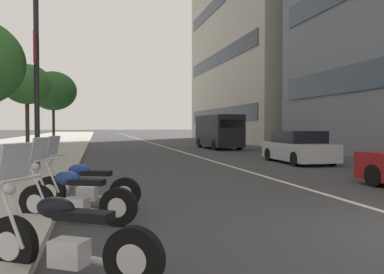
{
  "coord_description": "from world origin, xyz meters",
  "views": [
    {
      "loc": [
        -4.31,
        5.46,
        1.67
      ],
      "look_at": [
        11.38,
        1.54,
        1.23
      ],
      "focal_mm": 35.93,
      "sensor_mm": 36.0,
      "label": 1
    }
  ],
  "objects_px": {
    "motorcycle_second_in_row": "(74,198)",
    "delivery_van_ahead": "(218,131)",
    "motorcycle_far_end_row": "(66,240)",
    "motorcycle_by_sign_pole": "(85,187)",
    "car_following_behind": "(298,148)",
    "street_lamp_with_banners": "(45,40)",
    "street_tree_near_plaza_corner": "(27,85)",
    "street_tree_mid_sidewalk": "(53,91)"
  },
  "relations": [
    {
      "from": "motorcycle_by_sign_pole",
      "to": "car_following_behind",
      "type": "xyz_separation_m",
      "value": [
        7.75,
        -9.23,
        0.25
      ]
    },
    {
      "from": "motorcycle_second_in_row",
      "to": "street_tree_near_plaza_corner",
      "type": "relative_size",
      "value": 0.39
    },
    {
      "from": "street_tree_near_plaza_corner",
      "to": "street_lamp_with_banners",
      "type": "bearing_deg",
      "value": -167.09
    },
    {
      "from": "motorcycle_far_end_row",
      "to": "car_following_behind",
      "type": "xyz_separation_m",
      "value": [
        11.55,
        -9.33,
        0.25
      ]
    },
    {
      "from": "car_following_behind",
      "to": "delivery_van_ahead",
      "type": "relative_size",
      "value": 0.74
    },
    {
      "from": "motorcycle_second_in_row",
      "to": "street_lamp_with_banners",
      "type": "relative_size",
      "value": 0.26
    },
    {
      "from": "motorcycle_second_in_row",
      "to": "street_tree_mid_sidewalk",
      "type": "relative_size",
      "value": 0.33
    },
    {
      "from": "street_tree_near_plaza_corner",
      "to": "street_tree_mid_sidewalk",
      "type": "height_order",
      "value": "street_tree_mid_sidewalk"
    },
    {
      "from": "motorcycle_second_in_row",
      "to": "motorcycle_by_sign_pole",
      "type": "bearing_deg",
      "value": -70.08
    },
    {
      "from": "delivery_van_ahead",
      "to": "car_following_behind",
      "type": "bearing_deg",
      "value": 179.21
    },
    {
      "from": "delivery_van_ahead",
      "to": "motorcycle_far_end_row",
      "type": "bearing_deg",
      "value": 157.2
    },
    {
      "from": "street_tree_mid_sidewalk",
      "to": "motorcycle_far_end_row",
      "type": "bearing_deg",
      "value": -173.97
    },
    {
      "from": "car_following_behind",
      "to": "street_tree_near_plaza_corner",
      "type": "distance_m",
      "value": 15.68
    },
    {
      "from": "street_tree_mid_sidewalk",
      "to": "motorcycle_by_sign_pole",
      "type": "bearing_deg",
      "value": -172.87
    },
    {
      "from": "motorcycle_by_sign_pole",
      "to": "street_tree_mid_sidewalk",
      "type": "height_order",
      "value": "street_tree_mid_sidewalk"
    },
    {
      "from": "motorcycle_far_end_row",
      "to": "motorcycle_by_sign_pole",
      "type": "xyz_separation_m",
      "value": [
        3.81,
        -0.1,
        -0.0
      ]
    },
    {
      "from": "motorcycle_second_in_row",
      "to": "car_following_behind",
      "type": "bearing_deg",
      "value": -109.69
    },
    {
      "from": "street_tree_mid_sidewalk",
      "to": "street_tree_near_plaza_corner",
      "type": "bearing_deg",
      "value": 177.33
    },
    {
      "from": "motorcycle_by_sign_pole",
      "to": "delivery_van_ahead",
      "type": "height_order",
      "value": "delivery_van_ahead"
    },
    {
      "from": "street_tree_mid_sidewalk",
      "to": "delivery_van_ahead",
      "type": "bearing_deg",
      "value": -116.93
    },
    {
      "from": "motorcycle_second_in_row",
      "to": "motorcycle_by_sign_pole",
      "type": "height_order",
      "value": "motorcycle_second_in_row"
    },
    {
      "from": "car_following_behind",
      "to": "street_lamp_with_banners",
      "type": "distance_m",
      "value": 11.56
    },
    {
      "from": "motorcycle_far_end_row",
      "to": "street_tree_near_plaza_corner",
      "type": "xyz_separation_m",
      "value": [
        19.78,
        3.58,
        3.67
      ]
    },
    {
      "from": "car_following_behind",
      "to": "street_tree_mid_sidewalk",
      "type": "xyz_separation_m",
      "value": [
        17.98,
        12.45,
        3.93
      ]
    },
    {
      "from": "motorcycle_second_in_row",
      "to": "street_tree_mid_sidewalk",
      "type": "height_order",
      "value": "street_tree_mid_sidewalk"
    },
    {
      "from": "delivery_van_ahead",
      "to": "motorcycle_second_in_row",
      "type": "bearing_deg",
      "value": 154.72
    },
    {
      "from": "car_following_behind",
      "to": "street_tree_near_plaza_corner",
      "type": "xyz_separation_m",
      "value": [
        8.22,
        12.9,
        3.42
      ]
    },
    {
      "from": "motorcycle_far_end_row",
      "to": "motorcycle_by_sign_pole",
      "type": "height_order",
      "value": "motorcycle_far_end_row"
    },
    {
      "from": "motorcycle_second_in_row",
      "to": "delivery_van_ahead",
      "type": "height_order",
      "value": "delivery_van_ahead"
    },
    {
      "from": "motorcycle_second_in_row",
      "to": "street_tree_mid_sidewalk",
      "type": "distance_m",
      "value": 27.5
    },
    {
      "from": "delivery_van_ahead",
      "to": "street_lamp_with_banners",
      "type": "bearing_deg",
      "value": 139.1
    },
    {
      "from": "motorcycle_by_sign_pole",
      "to": "motorcycle_second_in_row",
      "type": "bearing_deg",
      "value": 105.21
    },
    {
      "from": "motorcycle_far_end_row",
      "to": "street_tree_mid_sidewalk",
      "type": "bearing_deg",
      "value": -52.57
    },
    {
      "from": "car_following_behind",
      "to": "delivery_van_ahead",
      "type": "xyz_separation_m",
      "value": [
        11.69,
        0.05,
        0.65
      ]
    },
    {
      "from": "motorcycle_far_end_row",
      "to": "street_tree_mid_sidewalk",
      "type": "relative_size",
      "value": 0.32
    },
    {
      "from": "motorcycle_by_sign_pole",
      "to": "car_following_behind",
      "type": "bearing_deg",
      "value": -118.29
    },
    {
      "from": "street_lamp_with_banners",
      "to": "street_tree_near_plaza_corner",
      "type": "xyz_separation_m",
      "value": [
        9.36,
        2.15,
        -0.66
      ]
    },
    {
      "from": "street_lamp_with_banners",
      "to": "street_tree_near_plaza_corner",
      "type": "bearing_deg",
      "value": 12.91
    },
    {
      "from": "motorcycle_far_end_row",
      "to": "street_tree_near_plaza_corner",
      "type": "bearing_deg",
      "value": -48.35
    },
    {
      "from": "motorcycle_second_in_row",
      "to": "delivery_van_ahead",
      "type": "bearing_deg",
      "value": -87.82
    },
    {
      "from": "motorcycle_far_end_row",
      "to": "motorcycle_by_sign_pole",
      "type": "distance_m",
      "value": 3.81
    },
    {
      "from": "street_lamp_with_banners",
      "to": "street_tree_mid_sidewalk",
      "type": "xyz_separation_m",
      "value": [
        19.12,
        1.69,
        -0.16
      ]
    }
  ]
}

